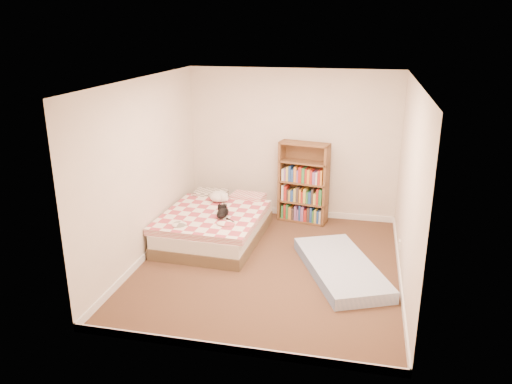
% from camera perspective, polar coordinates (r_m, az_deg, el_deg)
% --- Properties ---
extents(room, '(3.51, 4.01, 2.51)m').
position_cam_1_polar(room, '(6.50, 1.57, 1.09)').
color(room, '#4D3321').
rests_on(room, ground).
extents(bed, '(1.49, 2.00, 0.52)m').
position_cam_1_polar(bed, '(7.73, -4.62, -3.64)').
color(bed, brown).
rests_on(bed, room).
extents(bookshelf, '(0.86, 0.42, 1.35)m').
position_cam_1_polar(bookshelf, '(8.34, 5.43, 0.04)').
color(bookshelf, '#54371C').
rests_on(bookshelf, room).
extents(floor_mattress, '(1.44, 1.94, 0.16)m').
position_cam_1_polar(floor_mattress, '(6.80, 9.66, -8.53)').
color(floor_mattress, '#6D87B6').
rests_on(floor_mattress, room).
extents(black_cat, '(0.27, 0.60, 0.13)m').
position_cam_1_polar(black_cat, '(7.37, -3.74, -2.32)').
color(black_cat, black).
rests_on(black_cat, bed).
extents(white_dog, '(0.34, 0.37, 0.16)m').
position_cam_1_polar(white_dog, '(7.98, -4.21, -0.51)').
color(white_dog, silver).
rests_on(white_dog, bed).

